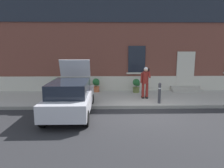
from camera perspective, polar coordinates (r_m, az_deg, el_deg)
ground_plane at (r=9.01m, az=9.56°, el=-8.61°), size 80.00×80.00×0.00m
sidewalk at (r=11.64m, az=6.95°, el=-3.94°), size 24.00×3.60×0.15m
curb_edge at (r=9.87m, az=8.53°, el=-6.49°), size 24.00×0.12×0.15m
building_facade at (r=13.81m, az=5.76°, el=13.48°), size 24.00×1.52×7.50m
entrance_stoop at (r=13.95m, az=20.12°, el=-1.32°), size 1.89×0.64×0.32m
hatchback_car_silver at (r=8.88m, az=-11.69°, el=-3.59°), size 1.79×4.07×2.34m
bollard_near_person at (r=10.30m, az=13.32°, el=-2.30°), size 0.15×0.15×1.04m
person_on_phone at (r=11.08m, az=9.42°, el=0.97°), size 0.51×0.49×1.75m
planter_charcoal at (r=13.08m, az=-15.68°, el=-0.35°), size 0.44×0.44×0.86m
planter_terracotta at (r=12.83m, az=-4.51°, el=-0.21°), size 0.44×0.44×0.86m
planter_olive at (r=12.68m, az=6.93°, el=-0.37°), size 0.44×0.44×0.86m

